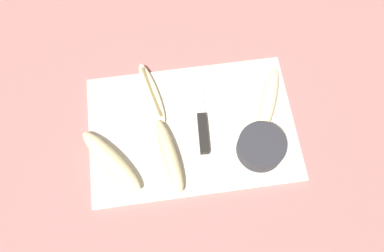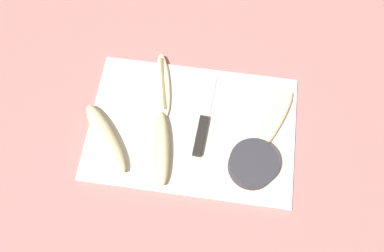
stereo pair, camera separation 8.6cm
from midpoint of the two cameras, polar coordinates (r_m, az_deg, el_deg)
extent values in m
plane|color=#B76B66|center=(0.88, -2.77, -0.88)|extent=(4.00, 4.00, 0.00)
cube|color=beige|center=(0.88, -2.79, -0.74)|extent=(0.48, 0.32, 0.01)
cube|color=black|center=(0.86, -1.17, -1.51)|extent=(0.03, 0.10, 0.02)
cube|color=#B7BABF|center=(0.91, -1.65, 4.83)|extent=(0.03, 0.12, 0.00)
ellipsoid|color=beige|center=(0.91, -8.86, 4.66)|extent=(0.07, 0.17, 0.02)
cube|color=olive|center=(0.90, -8.95, 4.91)|extent=(0.04, 0.14, 0.00)
ellipsoid|color=beige|center=(0.84, -6.40, -4.76)|extent=(0.07, 0.18, 0.04)
ellipsoid|color=beige|center=(0.86, -15.11, -5.43)|extent=(0.15, 0.17, 0.04)
ellipsoid|color=beige|center=(0.89, 8.91, 3.45)|extent=(0.10, 0.18, 0.03)
cylinder|color=#2D2D33|center=(0.84, 7.64, -3.57)|extent=(0.11, 0.11, 0.04)
camera|label=1|loc=(0.04, -92.89, -7.38)|focal=35.00mm
camera|label=2|loc=(0.04, 87.11, 7.38)|focal=35.00mm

